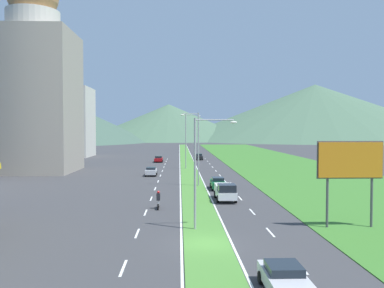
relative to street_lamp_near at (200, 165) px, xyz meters
name	(u,v)px	position (x,y,z in m)	size (l,w,h in m)	color
ground_plane	(207,244)	(0.25, -4.06, -5.14)	(600.00, 600.00, 0.00)	#38383A
grass_median	(188,166)	(0.25, 55.94, -5.11)	(3.20, 240.00, 0.06)	#477F33
grass_verge_right	(282,165)	(20.85, 55.94, -5.11)	(24.00, 240.00, 0.06)	#387028
lane_dash_left_2	(123,268)	(-4.85, -8.69, -5.14)	(0.16, 2.80, 0.01)	silver
lane_dash_left_3	(137,233)	(-4.85, -1.00, -5.14)	(0.16, 2.80, 0.01)	silver
lane_dash_left_4	(146,213)	(-4.85, 6.68, -5.14)	(0.16, 2.80, 0.01)	silver
lane_dash_left_5	(151,199)	(-4.85, 14.36, -5.14)	(0.16, 2.80, 0.01)	silver
lane_dash_left_6	(155,189)	(-4.85, 22.05, -5.14)	(0.16, 2.80, 0.01)	silver
lane_dash_left_7	(158,181)	(-4.85, 29.73, -5.14)	(0.16, 2.80, 0.01)	silver
lane_dash_left_8	(160,176)	(-4.85, 37.42, -5.14)	(0.16, 2.80, 0.01)	silver
lane_dash_left_9	(162,171)	(-4.85, 45.10, -5.14)	(0.16, 2.80, 0.01)	silver
lane_dash_left_10	(164,167)	(-4.85, 52.79, -5.14)	(0.16, 2.80, 0.01)	silver
lane_dash_left_11	(165,164)	(-4.85, 60.47, -5.14)	(0.16, 2.80, 0.01)	silver
lane_dash_left_12	(166,161)	(-4.85, 68.15, -5.14)	(0.16, 2.80, 0.01)	silver
lane_dash_left_13	(167,159)	(-4.85, 75.84, -5.14)	(0.16, 2.80, 0.01)	silver
lane_dash_right_2	(300,266)	(5.35, -8.69, -5.14)	(0.16, 2.80, 0.01)	silver
lane_dash_right_3	(270,232)	(5.35, -1.00, -5.14)	(0.16, 2.80, 0.01)	silver
lane_dash_right_4	(252,212)	(5.35, 6.68, -5.14)	(0.16, 2.80, 0.01)	silver
lane_dash_right_5	(240,198)	(5.35, 14.36, -5.14)	(0.16, 2.80, 0.01)	silver
lane_dash_right_6	(231,188)	(5.35, 22.05, -5.14)	(0.16, 2.80, 0.01)	silver
lane_dash_right_7	(225,181)	(5.35, 29.73, -5.14)	(0.16, 2.80, 0.01)	silver
lane_dash_right_8	(220,175)	(5.35, 37.42, -5.14)	(0.16, 2.80, 0.01)	silver
lane_dash_right_9	(216,171)	(5.35, 45.10, -5.14)	(0.16, 2.80, 0.01)	silver
lane_dash_right_10	(213,167)	(5.35, 52.79, -5.14)	(0.16, 2.80, 0.01)	silver
lane_dash_right_11	(210,164)	(5.35, 60.47, -5.14)	(0.16, 2.80, 0.01)	silver
lane_dash_right_12	(207,161)	(5.35, 68.15, -5.14)	(0.16, 2.80, 0.01)	silver
lane_dash_right_13	(205,159)	(5.35, 75.84, -5.14)	(0.16, 2.80, 0.01)	silver
edge_line_median_left	(180,166)	(-1.50, 55.94, -5.14)	(0.16, 240.00, 0.01)	silver
edge_line_median_right	(196,166)	(2.00, 55.94, -5.14)	(0.16, 240.00, 0.01)	silver
domed_building	(34,86)	(-28.50, 44.52, 10.79)	(14.71, 14.71, 36.93)	#9E9384
midrise_colored	(67,122)	(-34.00, 86.64, 4.82)	(13.56, 13.56, 19.94)	beige
hill_far_left	(1,107)	(-111.54, 222.27, 16.28)	(184.97, 184.97, 42.85)	#3D5647
hill_far_center	(169,122)	(-9.23, 264.47, 7.92)	(123.86, 123.86, 26.13)	#47664C
hill_far_right	(315,112)	(101.00, 271.62, 15.70)	(215.04, 215.04, 41.69)	#47664C
street_lamp_near	(200,165)	(0.00, 0.00, 0.00)	(3.41, 0.36, 8.81)	#99999E
street_lamp_mid	(197,145)	(0.79, 24.46, 0.65)	(2.59, 0.43, 10.24)	#99999E
street_lamp_far	(187,138)	(-0.03, 48.99, 1.05)	(3.09, 0.28, 10.91)	#99999E
billboard_roadside	(350,163)	(12.02, 0.19, 0.05)	(5.35, 0.28, 6.99)	#4C4C51
car_0	(151,171)	(-6.43, 37.40, -4.38)	(1.93, 4.23, 1.47)	#B2B2B7
car_1	(284,278)	(3.42, -12.51, -4.41)	(2.03, 4.12, 1.39)	#B2B2B7
car_2	(199,157)	(3.47, 73.37, -4.34)	(2.02, 4.77, 1.58)	black
car_3	(218,183)	(3.47, 21.54, -4.35)	(1.93, 4.51, 1.54)	#0C5128
car_4	(159,159)	(-6.61, 65.85, -4.38)	(2.01, 4.61, 1.49)	maroon
pickup_truck_0	(225,192)	(3.47, 12.78, -4.16)	(2.18, 5.40, 2.00)	silver
motorcycle_rider	(158,201)	(-3.73, 8.53, -4.40)	(0.36, 2.00, 1.80)	black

